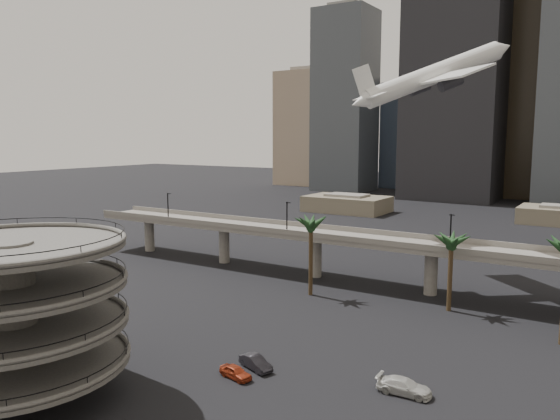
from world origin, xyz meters
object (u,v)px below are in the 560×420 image
Objects in this scene: parking_ramp at (13,306)px; overpass at (370,245)px; car_a at (236,372)px; car_c at (404,386)px; car_b at (256,363)px; airborne_jet at (433,76)px.

overpass is at bearing 77.57° from parking_ramp.
car_a is at bearing -86.51° from overpass.
car_c is (19.65, -36.98, -6.51)m from overpass.
car_c is at bearing -58.26° from car_a.
car_c is (32.65, 22.02, -9.01)m from parking_ramp.
car_a is 3.18m from car_b.
overpass reaches higher than car_c.
car_b reaches higher than car_a.
parking_ramp reaches higher than overpass.
parking_ramp is 60.46m from overpass.
car_b is at bearing 97.50° from car_c.
car_c reaches higher than car_a.
parking_ramp is at bearing 146.28° from car_a.
airborne_jet is at bearing 16.41° from car_b.
parking_ramp is at bearing -152.57° from airborne_jet.
overpass is 27.64× the size of car_b.
airborne_jet is 64.30m from car_b.
parking_ramp is at bearing 159.19° from car_b.
overpass is at bearing 24.30° from car_b.
airborne_jet is 6.55× the size of car_a.
car_a is 18.16m from car_c.
airborne_jet is at bearing 63.24° from overpass.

